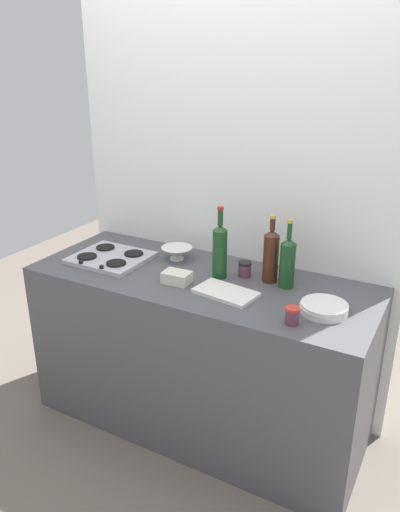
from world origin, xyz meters
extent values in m
plane|color=#6B6056|center=(0.00, 0.00, 0.00)|extent=(6.00, 6.00, 0.00)
cube|color=#4C4C51|center=(0.00, 0.00, 0.45)|extent=(1.80, 0.70, 0.90)
cube|color=white|center=(0.00, 0.38, 1.24)|extent=(1.90, 0.06, 2.47)
cube|color=#B2B2B7|center=(-0.55, -0.03, 0.91)|extent=(0.40, 0.36, 0.02)
cylinder|color=black|center=(-0.66, -0.11, 0.93)|extent=(0.11, 0.11, 0.01)
cylinder|color=black|center=(-0.45, -0.11, 0.93)|extent=(0.11, 0.11, 0.01)
cylinder|color=black|center=(-0.66, 0.05, 0.93)|extent=(0.11, 0.11, 0.01)
cylinder|color=black|center=(-0.45, 0.05, 0.93)|extent=(0.11, 0.11, 0.01)
cylinder|color=black|center=(-0.63, -0.19, 0.93)|extent=(0.02, 0.02, 0.02)
cylinder|color=black|center=(-0.48, -0.19, 0.93)|extent=(0.02, 0.02, 0.02)
cylinder|color=white|center=(0.66, -0.07, 0.91)|extent=(0.21, 0.21, 0.01)
cylinder|color=white|center=(0.67, -0.07, 0.92)|extent=(0.21, 0.21, 0.01)
cylinder|color=white|center=(0.66, -0.07, 0.93)|extent=(0.21, 0.21, 0.01)
cylinder|color=white|center=(0.66, -0.07, 0.94)|extent=(0.21, 0.21, 0.01)
cylinder|color=#472314|center=(0.33, 0.13, 1.02)|extent=(0.08, 0.08, 0.24)
cone|color=#472314|center=(0.33, 0.13, 1.16)|extent=(0.08, 0.08, 0.03)
cylinder|color=#472314|center=(0.33, 0.13, 1.20)|extent=(0.03, 0.03, 0.06)
cylinder|color=gold|center=(0.33, 0.13, 1.24)|extent=(0.03, 0.03, 0.02)
cylinder|color=#19471E|center=(0.42, 0.11, 1.01)|extent=(0.08, 0.08, 0.23)
cone|color=#19471E|center=(0.42, 0.11, 1.14)|extent=(0.08, 0.08, 0.03)
cylinder|color=#19471E|center=(0.42, 0.11, 1.19)|extent=(0.02, 0.02, 0.08)
cylinder|color=gold|center=(0.42, 0.11, 1.24)|extent=(0.03, 0.03, 0.02)
cylinder|color=#19471E|center=(0.08, 0.06, 1.03)|extent=(0.08, 0.08, 0.25)
cone|color=#19471E|center=(0.08, 0.06, 1.17)|extent=(0.08, 0.08, 0.03)
cylinder|color=#19471E|center=(0.08, 0.06, 1.22)|extent=(0.03, 0.03, 0.08)
cylinder|color=#B21E1E|center=(0.08, 0.06, 1.27)|extent=(0.03, 0.03, 0.02)
cylinder|color=white|center=(-0.23, 0.16, 0.91)|extent=(0.08, 0.08, 0.01)
cone|color=white|center=(-0.23, 0.16, 0.94)|extent=(0.17, 0.17, 0.06)
cube|color=silver|center=(-0.07, -0.11, 0.93)|extent=(0.14, 0.10, 0.06)
cylinder|color=#66384C|center=(0.19, 0.13, 0.93)|extent=(0.07, 0.07, 0.07)
cylinder|color=black|center=(0.19, 0.13, 0.97)|extent=(0.07, 0.07, 0.01)
cylinder|color=#66384C|center=(0.57, -0.23, 0.93)|extent=(0.06, 0.06, 0.07)
cylinder|color=red|center=(0.57, -0.23, 0.97)|extent=(0.06, 0.06, 0.01)
cube|color=silver|center=(0.20, -0.11, 0.91)|extent=(0.32, 0.21, 0.02)
camera|label=1|loc=(1.13, -2.05, 1.96)|focal=35.03mm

